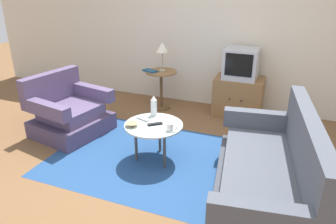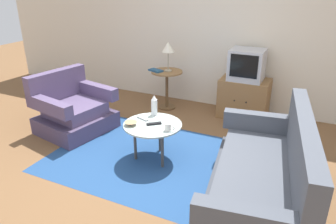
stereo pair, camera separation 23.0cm
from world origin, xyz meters
name	(u,v)px [view 1 (the left image)]	position (x,y,z in m)	size (l,w,h in m)	color
ground_plane	(160,167)	(0.00, 0.00, 0.00)	(16.00, 16.00, 0.00)	brown
back_wall	(214,26)	(0.00, 2.28, 1.35)	(9.00, 0.12, 2.70)	beige
area_rug	(154,159)	(-0.14, 0.14, 0.00)	(2.50, 1.82, 0.00)	navy
armchair	(69,113)	(-1.59, 0.39, 0.29)	(1.01, 1.09, 0.84)	#4B3E5C
couch	(267,177)	(1.22, -0.21, 0.30)	(1.12, 1.97, 0.95)	#3E424B
coffee_table	(154,128)	(-0.14, 0.14, 0.43)	(0.70, 0.70, 0.48)	#B2C6C1
side_table	(161,82)	(-0.71, 1.73, 0.47)	(0.52, 0.52, 0.65)	olive
tv_stand	(238,96)	(0.55, 1.93, 0.31)	(0.75, 0.52, 0.62)	olive
television	(241,64)	(0.55, 1.91, 0.86)	(0.51, 0.45, 0.47)	#B7B7BC
table_lamp	(162,48)	(-0.69, 1.73, 1.03)	(0.20, 0.20, 0.48)	#9E937A
vase	(154,106)	(-0.25, 0.40, 0.60)	(0.08, 0.08, 0.26)	white
mug	(170,127)	(0.10, 0.05, 0.52)	(0.12, 0.08, 0.09)	white
bowl	(132,125)	(-0.36, 0.00, 0.50)	(0.15, 0.15, 0.04)	tan
tv_remote_dark	(155,124)	(-0.12, 0.13, 0.49)	(0.17, 0.15, 0.02)	black
tv_remote_silver	(143,119)	(-0.32, 0.21, 0.49)	(0.18, 0.09, 0.02)	#B2B2B7
book	(150,71)	(-0.87, 1.64, 0.66)	(0.27, 0.20, 0.03)	navy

